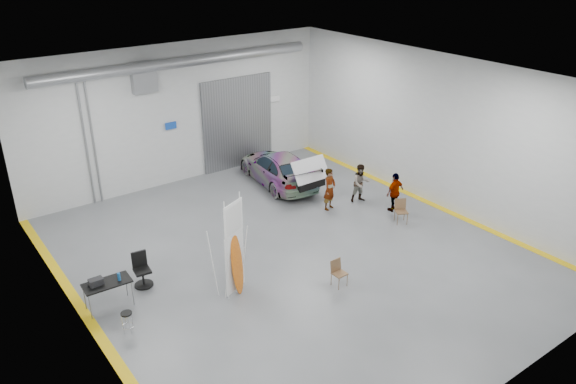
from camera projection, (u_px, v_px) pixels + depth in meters
ground at (292, 253)px, 19.22m from camera, size 16.00×16.00×0.00m
room_shell at (260, 122)px, 19.28m from camera, size 14.02×16.18×6.01m
sedan_car at (278, 168)px, 24.39m from camera, size 2.63×5.04×1.40m
person_a at (330, 189)px, 21.99m from camera, size 0.72×0.59×1.71m
person_b at (361, 183)px, 22.64m from camera, size 0.92×0.80×1.60m
person_c at (395, 192)px, 21.87m from camera, size 0.95×0.45×1.59m
surfboard_display at (233, 257)px, 16.47m from camera, size 0.85×0.51×3.23m
folding_chair_near at (339, 278)px, 17.33m from camera, size 0.42×0.43×0.85m
folding_chair_far at (401, 216)px, 21.14m from camera, size 0.58×0.63×0.92m
shop_stool at (128, 322)px, 15.27m from camera, size 0.33×0.33×0.64m
work_table at (104, 283)px, 16.05m from camera, size 1.37×0.73×1.09m
office_chair at (142, 271)px, 17.28m from camera, size 0.58×0.58×1.10m
trunk_lid at (309, 168)px, 22.51m from camera, size 1.63×0.99×0.04m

